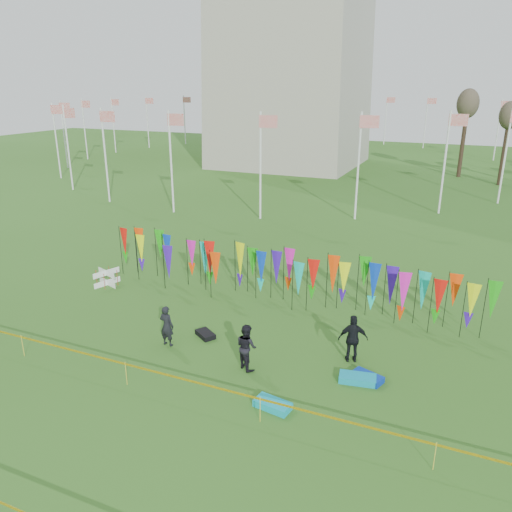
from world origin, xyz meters
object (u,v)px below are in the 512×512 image
at_px(kite_bag_turquoise, 273,405).
at_px(kite_bag_black, 205,334).
at_px(box_kite, 107,278).
at_px(person_right, 353,339).
at_px(kite_bag_teal, 358,379).
at_px(person_left, 167,326).
at_px(person_mid, 246,347).
at_px(kite_bag_blue, 367,377).

height_order(kite_bag_turquoise, kite_bag_black, kite_bag_turquoise).
xyz_separation_m(box_kite, kite_bag_black, (7.35, -2.83, -0.33)).
xyz_separation_m(box_kite, person_right, (13.34, -2.30, 0.51)).
distance_m(kite_bag_black, kite_bag_teal, 6.55).
relative_size(person_left, kite_bag_teal, 1.32).
distance_m(person_right, kite_bag_teal, 1.62).
height_order(person_mid, kite_bag_black, person_mid).
bearing_deg(kite_bag_black, kite_bag_turquoise, -37.74).
relative_size(kite_bag_blue, kite_bag_teal, 0.85).
relative_size(person_mid, kite_bag_turquoise, 1.48).
bearing_deg(person_right, person_mid, 9.93).
height_order(person_right, kite_bag_turquoise, person_right).
xyz_separation_m(person_left, person_right, (7.04, 1.73, 0.09)).
relative_size(person_right, kite_bag_teal, 1.47).
bearing_deg(kite_bag_teal, kite_bag_black, 173.22).
relative_size(kite_bag_turquoise, kite_bag_teal, 0.93).
bearing_deg(kite_bag_turquoise, person_right, 66.79).
xyz_separation_m(person_mid, kite_bag_turquoise, (1.77, -1.86, -0.75)).
relative_size(box_kite, kite_bag_teal, 0.67).
relative_size(person_left, kite_bag_black, 1.89).
height_order(box_kite, person_left, person_left).
bearing_deg(person_left, person_mid, 179.28).
bearing_deg(person_right, box_kite, -30.22).
bearing_deg(person_mid, kite_bag_turquoise, 164.42).
relative_size(box_kite, kite_bag_black, 0.96).
xyz_separation_m(kite_bag_turquoise, kite_bag_black, (-4.32, 3.35, -0.01)).
height_order(box_kite, person_mid, person_mid).
height_order(person_mid, person_right, person_right).
relative_size(box_kite, person_mid, 0.49).
relative_size(person_left, kite_bag_blue, 1.57).
height_order(person_right, kite_bag_black, person_right).
distance_m(person_right, kite_bag_black, 6.07).
xyz_separation_m(person_left, kite_bag_black, (1.05, 1.20, -0.74)).
bearing_deg(kite_bag_blue, person_mid, -167.44).
distance_m(box_kite, kite_bag_blue, 14.54).
xyz_separation_m(person_mid, person_right, (3.44, 2.02, 0.06)).
bearing_deg(kite_bag_turquoise, kite_bag_blue, 48.65).
distance_m(box_kite, kite_bag_black, 7.88).
bearing_deg(box_kite, kite_bag_turquoise, -27.87).
height_order(person_left, kite_bag_turquoise, person_left).
relative_size(kite_bag_turquoise, kite_bag_black, 1.33).
xyz_separation_m(person_left, kite_bag_blue, (7.85, 0.66, -0.73)).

